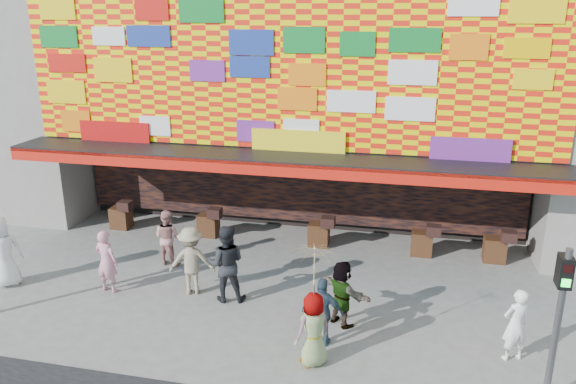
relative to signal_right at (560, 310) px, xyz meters
name	(u,v)px	position (x,y,z in m)	size (l,w,h in m)	color
ground	(241,319)	(-6.20, 1.50, -1.86)	(90.00, 90.00, 0.00)	slate
shop_building	(310,58)	(-6.20, 9.68, 3.37)	(15.20, 9.40, 10.00)	gray
signal_right	(560,310)	(0.00, 0.00, 0.00)	(0.22, 0.20, 3.00)	#59595B
ped_a	(3,252)	(-12.56, 1.79, -0.94)	(0.90, 0.59, 1.84)	white
ped_b	(106,261)	(-9.85, 2.07, -1.04)	(0.60, 0.39, 1.64)	pink
ped_c	(226,263)	(-6.81, 2.33, -0.90)	(0.93, 0.73, 1.92)	black
ped_d	(192,261)	(-7.76, 2.47, -0.99)	(1.12, 0.65, 1.74)	gray
ped_e	(323,312)	(-4.23, 0.93, -1.10)	(0.89, 0.37, 1.52)	#314656
ped_f	(342,293)	(-3.94, 1.81, -1.09)	(1.42, 0.45, 1.53)	gray
ped_g	(313,330)	(-4.29, 0.20, -1.09)	(0.76, 0.49, 1.55)	gray
ped_h	(516,325)	(-0.40, 1.26, -1.08)	(0.57, 0.37, 1.55)	white
ped_i	(168,237)	(-9.06, 3.92, -1.07)	(0.76, 0.60, 1.57)	tan
parasol	(314,267)	(-4.29, 0.20, 0.26)	(1.18, 1.19, 1.80)	#FFE6A0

